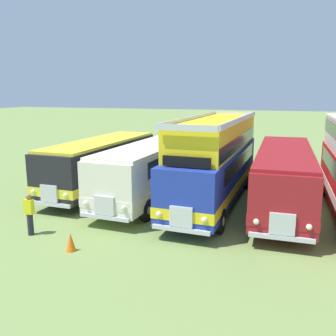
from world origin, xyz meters
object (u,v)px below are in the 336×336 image
Objects in this scene: cone_mid_row at (71,242)px; bus_second_in_row at (154,166)px; bus_fourth_in_row at (284,174)px; bus_third_in_row at (216,159)px; bus_first_in_row at (102,161)px; marshal_person at (30,214)px.

bus_second_in_row is at bearing 86.38° from cone_mid_row.
bus_fourth_in_row is 10.63m from cone_mid_row.
cone_mid_row is at bearing -93.62° from bus_second_in_row.
bus_second_in_row is at bearing -179.93° from bus_third_in_row.
bus_second_in_row is 7.58m from cone_mid_row.
bus_third_in_row is 15.84× the size of cone_mid_row.
bus_first_in_row is 3.41m from bus_second_in_row.
marshal_person is at bearing 161.22° from cone_mid_row.
bus_first_in_row is at bearing 94.01° from marshal_person.
marshal_person is (-2.41, 0.82, 0.53)m from cone_mid_row.
bus_first_in_row is 10.13m from bus_fourth_in_row.
bus_third_in_row is at bearing 0.07° from bus_second_in_row.
bus_first_in_row reaches higher than cone_mid_row.
bus_third_in_row reaches higher than bus_fourth_in_row.
bus_second_in_row is 3.43m from bus_third_in_row.
bus_first_in_row is at bearing 172.14° from bus_second_in_row.
cone_mid_row is (-0.47, -7.43, -1.40)m from bus_second_in_row.
bus_third_in_row is at bearing -3.91° from bus_first_in_row.
bus_second_in_row is 6.14× the size of marshal_person.
bus_second_in_row is 6.75m from bus_fourth_in_row.
marshal_person is (-9.63, -6.85, -0.87)m from bus_fourth_in_row.
bus_first_in_row is 7.15m from marshal_person.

